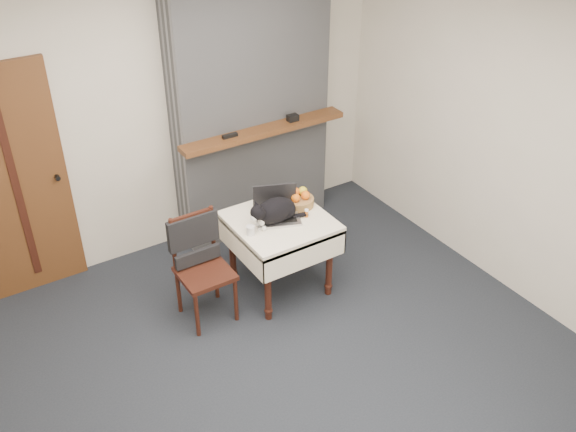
# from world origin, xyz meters

# --- Properties ---
(ground) EXTENTS (4.50, 4.50, 0.00)m
(ground) POSITION_xyz_m (0.00, 0.00, 0.00)
(ground) COLOR black
(ground) RESTS_ON ground
(room_shell) EXTENTS (4.52, 4.01, 2.61)m
(room_shell) POSITION_xyz_m (0.00, 0.46, 1.76)
(room_shell) COLOR beige
(room_shell) RESTS_ON ground
(door) EXTENTS (0.82, 0.10, 2.00)m
(door) POSITION_xyz_m (-1.20, 1.97, 1.00)
(door) COLOR brown
(door) RESTS_ON ground
(chimney) EXTENTS (1.62, 0.48, 2.60)m
(chimney) POSITION_xyz_m (0.90, 1.85, 1.30)
(chimney) COLOR gray
(chimney) RESTS_ON ground
(side_table) EXTENTS (0.78, 0.78, 0.70)m
(side_table) POSITION_xyz_m (0.57, 0.82, 0.59)
(side_table) COLOR #35130E
(side_table) RESTS_ON ground
(laptop) EXTENTS (0.45, 0.42, 0.27)m
(laptop) POSITION_xyz_m (0.57, 0.87, 0.77)
(laptop) COLOR #B7B7BC
(laptop) RESTS_ON side_table
(cat) EXTENTS (0.52, 0.24, 0.25)m
(cat) POSITION_xyz_m (0.52, 0.80, 0.81)
(cat) COLOR black
(cat) RESTS_ON side_table
(cream_jar) EXTENTS (0.07, 0.07, 0.08)m
(cream_jar) POSITION_xyz_m (0.25, 0.75, 0.74)
(cream_jar) COLOR silver
(cream_jar) RESTS_ON side_table
(pill_bottle) EXTENTS (0.03, 0.03, 0.07)m
(pill_bottle) POSITION_xyz_m (0.77, 0.73, 0.74)
(pill_bottle) COLOR #A95114
(pill_bottle) RESTS_ON side_table
(fruit_basket) EXTENTS (0.26, 0.26, 0.15)m
(fruit_basket) POSITION_xyz_m (0.82, 0.92, 0.76)
(fruit_basket) COLOR #AD7A45
(fruit_basket) RESTS_ON side_table
(desk_clutter) EXTENTS (0.14, 0.03, 0.01)m
(desk_clutter) POSITION_xyz_m (0.71, 0.87, 0.70)
(desk_clutter) COLOR black
(desk_clutter) RESTS_ON side_table
(chair) EXTENTS (0.42, 0.40, 0.91)m
(chair) POSITION_xyz_m (-0.14, 0.91, 0.58)
(chair) COLOR #35130E
(chair) RESTS_ON ground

